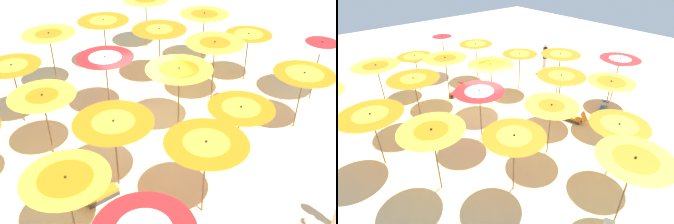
% 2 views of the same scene
% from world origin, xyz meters
% --- Properties ---
extents(ground, '(43.58, 43.58, 0.04)m').
position_xyz_m(ground, '(0.00, 0.00, -0.02)').
color(ground, beige).
extents(beach_umbrella_1, '(2.27, 2.27, 2.30)m').
position_xyz_m(beach_umbrella_1, '(-5.07, 0.25, 2.09)').
color(beach_umbrella_1, brown).
rests_on(beach_umbrella_1, ground).
extents(beach_umbrella_2, '(2.08, 2.08, 2.53)m').
position_xyz_m(beach_umbrella_2, '(-4.01, -2.30, 2.28)').
color(beach_umbrella_2, brown).
rests_on(beach_umbrella_2, ground).
extents(beach_umbrella_3, '(2.00, 2.00, 2.35)m').
position_xyz_m(beach_umbrella_3, '(-2.13, -3.97, 2.08)').
color(beach_umbrella_3, brown).
rests_on(beach_umbrella_3, ground).
extents(beach_umbrella_4, '(2.08, 2.08, 2.49)m').
position_xyz_m(beach_umbrella_4, '(-0.49, -6.94, 2.26)').
color(beach_umbrella_4, brown).
rests_on(beach_umbrella_4, ground).
extents(beach_umbrella_5, '(2.23, 2.23, 2.46)m').
position_xyz_m(beach_umbrella_5, '(-3.51, 4.44, 2.19)').
color(beach_umbrella_5, brown).
rests_on(beach_umbrella_5, ground).
extents(beach_umbrella_6, '(2.25, 2.25, 2.43)m').
position_xyz_m(beach_umbrella_6, '(-2.75, 1.88, 2.18)').
color(beach_umbrella_6, brown).
rests_on(beach_umbrella_6, ground).
extents(beach_umbrella_7, '(2.05, 2.05, 2.40)m').
position_xyz_m(beach_umbrella_7, '(-1.25, -0.93, 2.14)').
color(beach_umbrella_7, brown).
rests_on(beach_umbrella_7, ground).
extents(beach_umbrella_8, '(2.04, 2.04, 2.29)m').
position_xyz_m(beach_umbrella_8, '(0.25, -3.42, 2.03)').
color(beach_umbrella_8, brown).
rests_on(beach_umbrella_8, ground).
extents(beach_umbrella_9, '(1.99, 1.99, 2.23)m').
position_xyz_m(beach_umbrella_9, '(1.07, -5.67, 2.00)').
color(beach_umbrella_9, brown).
rests_on(beach_umbrella_9, ground).
extents(beach_umbrella_10, '(1.93, 1.93, 2.18)m').
position_xyz_m(beach_umbrella_10, '(-1.24, 5.24, 1.92)').
color(beach_umbrella_10, brown).
rests_on(beach_umbrella_10, ground).
extents(beach_umbrella_11, '(2.22, 2.22, 2.49)m').
position_xyz_m(beach_umbrella_11, '(-0.50, 3.12, 2.25)').
color(beach_umbrella_11, brown).
rests_on(beach_umbrella_11, ground).
extents(beach_umbrella_12, '(2.25, 2.25, 2.45)m').
position_xyz_m(beach_umbrella_12, '(0.78, 0.95, 2.20)').
color(beach_umbrella_12, brown).
rests_on(beach_umbrella_12, ground).
extents(beach_umbrella_13, '(2.23, 2.23, 2.33)m').
position_xyz_m(beach_umbrella_13, '(2.57, -1.97, 2.07)').
color(beach_umbrella_13, brown).
rests_on(beach_umbrella_13, ground).
extents(beach_umbrella_14, '(2.09, 2.09, 2.18)m').
position_xyz_m(beach_umbrella_14, '(4.01, -3.64, 1.94)').
color(beach_umbrella_14, brown).
rests_on(beach_umbrella_14, ground).
extents(beach_umbrella_15, '(2.28, 2.28, 2.51)m').
position_xyz_m(beach_umbrella_15, '(1.30, 6.69, 2.27)').
color(beach_umbrella_15, brown).
rests_on(beach_umbrella_15, ground).
extents(beach_umbrella_16, '(2.07, 2.07, 2.23)m').
position_xyz_m(beach_umbrella_16, '(2.54, 4.76, 2.02)').
color(beach_umbrella_16, brown).
rests_on(beach_umbrella_16, ground).
extents(beach_umbrella_17, '(1.97, 1.97, 2.23)m').
position_xyz_m(beach_umbrella_17, '(3.36, 1.63, 2.00)').
color(beach_umbrella_17, brown).
rests_on(beach_umbrella_17, ground).
extents(beach_umbrella_18, '(2.13, 2.13, 2.44)m').
position_xyz_m(beach_umbrella_18, '(4.57, -0.27, 2.23)').
color(beach_umbrella_18, brown).
rests_on(beach_umbrella_18, ground).
extents(beach_umbrella_19, '(2.05, 2.05, 2.43)m').
position_xyz_m(beach_umbrella_19, '(6.36, -2.70, 2.16)').
color(beach_umbrella_19, brown).
rests_on(beach_umbrella_19, ground).
extents(lounger_1, '(0.58, 1.26, 0.65)m').
position_xyz_m(lounger_1, '(2.94, -2.70, 0.21)').
color(lounger_1, '#333338').
rests_on(lounger_1, ground).
extents(lounger_2, '(1.34, 0.82, 0.63)m').
position_xyz_m(lounger_2, '(0.16, 3.43, 0.21)').
color(lounger_2, olive).
rests_on(lounger_2, ground).
extents(lounger_3, '(1.36, 0.76, 0.57)m').
position_xyz_m(lounger_3, '(4.73, -3.18, 0.20)').
color(lounger_3, '#333338').
rests_on(lounger_3, ground).
extents(beachgoer_0, '(0.30, 0.30, 1.85)m').
position_xyz_m(beachgoer_0, '(6.64, 2.60, 0.98)').
color(beachgoer_0, beige).
rests_on(beachgoer_0, ground).
extents(beach_ball, '(0.29, 0.29, 0.29)m').
position_xyz_m(beach_ball, '(6.25, 2.06, 0.15)').
color(beach_ball, white).
rests_on(beach_ball, ground).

